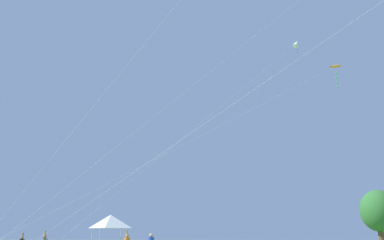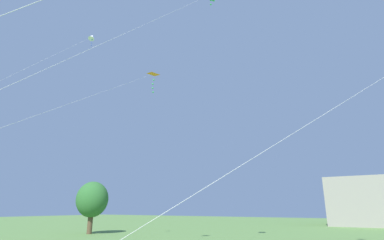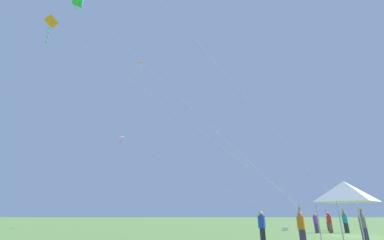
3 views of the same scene
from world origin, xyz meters
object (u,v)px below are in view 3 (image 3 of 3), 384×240
Objects in this scene: cooler_box at (285,229)px; person_red_shirt at (330,222)px; person_white_shirt at (328,220)px; person_orange_shirt at (301,226)px; person_teal_shirt at (345,221)px; kite_orange_delta_0 at (142,64)px; kite_cyan_box_1 at (78,1)px; kite_pink_delta_4 at (123,137)px; festival_tent at (345,192)px; person_blue_shirt at (262,226)px; person_grey_shirt at (363,225)px; person_purple_shirt at (316,222)px; kite_orange_delta_3 at (55,25)px.

person_red_shirt reaches higher than cooler_box.
person_white_shirt is 15.52m from person_orange_shirt.
person_teal_shirt is 3.31m from person_white_shirt.
kite_orange_delta_0 reaches higher than kite_cyan_box_1.
person_white_shirt is 0.10× the size of kite_pink_delta_4.
festival_tent is 0.14× the size of kite_orange_delta_0.
person_blue_shirt reaches higher than person_red_shirt.
person_blue_shirt is at bearing -58.36° from person_grey_shirt.
festival_tent is at bearing -17.84° from person_grey_shirt.
festival_tent reaches higher than person_white_shirt.
kite_cyan_box_1 reaches higher than person_grey_shirt.
kite_orange_delta_0 is at bearing 20.83° from person_blue_shirt.
kite_orange_delta_0 reaches higher than person_teal_shirt.
kite_cyan_box_1 is at bearing 5.31° from person_red_shirt.
festival_tent is 13.51m from person_teal_shirt.
person_orange_shirt is at bearing -84.66° from person_purple_shirt.
person_grey_shirt is 0.08× the size of kite_cyan_box_1.
person_white_shirt is 30.67m from kite_orange_delta_3.
festival_tent is 5.96m from person_grey_shirt.
kite_pink_delta_4 is (18.62, 14.31, 10.92)m from person_blue_shirt.
festival_tent is 29.50m from kite_pink_delta_4.
person_grey_shirt is at bearing -94.73° from kite_cyan_box_1.
kite_pink_delta_4 is (20.10, 0.26, -2.60)m from kite_orange_delta_3.
cooler_box is 0.02× the size of kite_cyan_box_1.
person_purple_shirt is at bearing -76.70° from kite_cyan_box_1.
person_white_shirt reaches higher than person_teal_shirt.
festival_tent is at bearing -73.49° from person_purple_shirt.
kite_orange_delta_0 is (18.43, 15.23, 19.35)m from festival_tent.
kite_pink_delta_4 is at bearing 41.36° from kite_orange_delta_0.
kite_pink_delta_4 is (21.52, 17.96, 9.20)m from festival_tent.
person_orange_shirt reaches higher than person_purple_shirt.
person_white_shirt is at bearing -121.71° from person_red_shirt.
kite_orange_delta_3 is (-13.83, 23.82, 13.49)m from person_white_shirt.
person_orange_shirt is 11.25m from person_purple_shirt.
person_grey_shirt is 31.27m from kite_orange_delta_0.
kite_orange_delta_0 reaches higher than person_blue_shirt.
kite_cyan_box_1 is (3.62, 15.68, 20.87)m from person_blue_shirt.
kite_cyan_box_1 is 1.12× the size of kite_pink_delta_4.
kite_pink_delta_4 is (15.00, -1.37, -9.95)m from kite_cyan_box_1.
cooler_box is at bearing -107.36° from kite_pink_delta_4.
person_white_shirt reaches higher than person_grey_shirt.
person_grey_shirt is 0.09× the size of kite_pink_delta_4.
festival_tent is 0.13× the size of kite_orange_delta_3.
kite_orange_delta_0 is 10.95m from kite_pink_delta_4.
kite_orange_delta_3 reaches higher than person_blue_shirt.
cooler_box is 0.25× the size of person_teal_shirt.
person_blue_shirt is at bearing -103.01° from kite_cyan_box_1.
person_blue_shirt is (-1.75, 6.94, 0.02)m from person_grey_shirt.
cooler_box is 0.26× the size of person_grey_shirt.
person_grey_shirt is 25.18m from kite_orange_delta_3.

